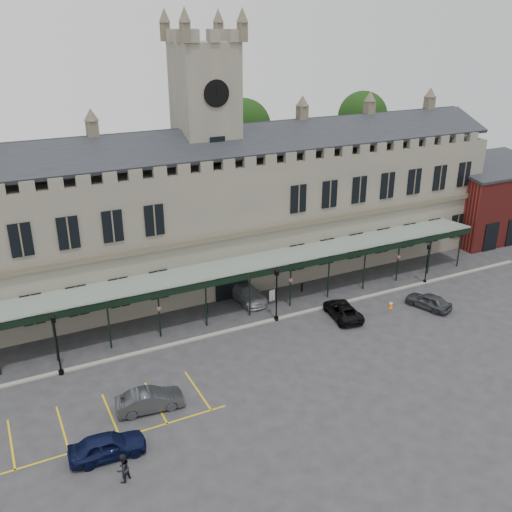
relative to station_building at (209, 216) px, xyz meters
name	(u,v)px	position (x,y,z in m)	size (l,w,h in m)	color
ground	(291,355)	(0.00, -15.91, -6.47)	(140.00, 140.00, 0.00)	#2C2C2F
station_building	(209,216)	(0.00, 0.00, 0.00)	(60.00, 10.36, 17.30)	#686457
clock_tower	(207,146)	(0.00, 0.09, 6.64)	(5.60, 5.60, 24.80)	#686457
canopy	(248,289)	(0.00, -8.45, -4.06)	(50.00, 4.10, 4.30)	#8C9E93
brick_annex	(489,201)	(34.00, -2.94, -2.31)	(12.40, 8.36, 9.23)	maroon
kerb	(259,323)	(0.00, -10.41, -6.41)	(60.00, 0.40, 0.12)	gray
parking_markings	(113,420)	(-14.00, -17.41, -6.47)	(16.00, 6.00, 0.01)	gold
tree_behind_mid	(244,128)	(8.00, 9.09, 6.35)	(6.00, 6.00, 16.00)	#332314
tree_behind_right	(362,118)	(24.00, 9.09, 6.35)	(6.00, 6.00, 16.00)	#332314
lamp_post_left	(56,338)	(-16.08, -10.63, -3.51)	(0.47, 0.47, 4.99)	black
lamp_post_mid	(277,289)	(1.63, -10.50, -3.52)	(0.47, 0.47, 4.97)	black
lamp_post_right	(427,260)	(18.17, -10.37, -3.99)	(0.39, 0.39, 4.17)	black
traffic_cone	(391,304)	(11.79, -13.08, -6.12)	(0.45, 0.45, 0.71)	orange
sign_board	(272,296)	(3.03, -7.11, -5.94)	(0.63, 0.16, 1.09)	black
bollard_left	(207,308)	(-3.15, -6.66, -6.00)	(0.17, 0.17, 0.93)	black
bollard_right	(302,288)	(6.46, -6.65, -6.05)	(0.15, 0.15, 0.84)	black
car_left_a	(107,446)	(-15.00, -20.58, -5.71)	(1.78, 4.44, 1.51)	black
car_left_b	(150,400)	(-11.50, -17.45, -5.75)	(1.53, 4.38, 1.44)	#33363A
car_taxi	(246,293)	(1.00, -5.91, -5.72)	(2.08, 5.12, 1.49)	#989BA0
car_van	(343,310)	(7.00, -12.53, -5.82)	(2.14, 4.64, 1.29)	black
car_right_a	(428,301)	(14.76, -14.54, -5.78)	(1.64, 4.07, 1.39)	#33363A
person_a	(124,405)	(-13.20, -17.29, -5.67)	(0.58, 0.38, 1.59)	black
person_b	(123,468)	(-14.68, -22.91, -5.59)	(0.86, 0.67, 1.76)	black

